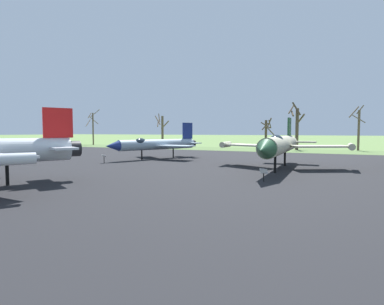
{
  "coord_description": "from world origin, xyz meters",
  "views": [
    {
      "loc": [
        17.49,
        -4.01,
        3.5
      ],
      "look_at": [
        4.39,
        23.08,
        1.5
      ],
      "focal_mm": 29.67,
      "sensor_mm": 36.0,
      "label": 1
    }
  ],
  "objects_px": {
    "jet_fighter_front_left": "(280,145)",
    "info_placard_front_right": "(104,158)",
    "jet_fighter_front_right": "(156,144)",
    "info_placard_front_left": "(264,174)"
  },
  "relations": [
    {
      "from": "info_placard_front_left",
      "to": "info_placard_front_right",
      "type": "bearing_deg",
      "value": 164.35
    },
    {
      "from": "info_placard_front_right",
      "to": "jet_fighter_front_right",
      "type": "bearing_deg",
      "value": 73.01
    },
    {
      "from": "jet_fighter_front_right",
      "to": "info_placard_front_right",
      "type": "bearing_deg",
      "value": -106.99
    },
    {
      "from": "info_placard_front_right",
      "to": "info_placard_front_left",
      "type": "bearing_deg",
      "value": -15.65
    },
    {
      "from": "jet_fighter_front_left",
      "to": "info_placard_front_left",
      "type": "xyz_separation_m",
      "value": [
        0.3,
        -7.65,
        -1.7
      ]
    },
    {
      "from": "jet_fighter_front_right",
      "to": "info_placard_front_right",
      "type": "distance_m",
      "value": 7.55
    },
    {
      "from": "jet_fighter_front_left",
      "to": "jet_fighter_front_right",
      "type": "distance_m",
      "value": 16.9
    },
    {
      "from": "info_placard_front_left",
      "to": "info_placard_front_right",
      "type": "distance_m",
      "value": 19.43
    },
    {
      "from": "jet_fighter_front_left",
      "to": "jet_fighter_front_right",
      "type": "bearing_deg",
      "value": 163.85
    },
    {
      "from": "jet_fighter_front_left",
      "to": "info_placard_front_right",
      "type": "bearing_deg",
      "value": -172.56
    }
  ]
}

